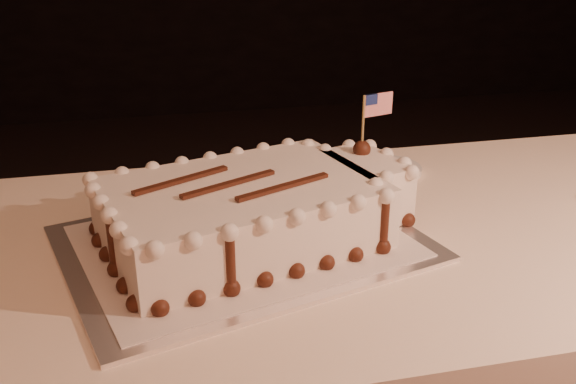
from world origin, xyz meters
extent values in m
cube|color=#FFE3C5|center=(0.00, 0.60, 0.38)|extent=(2.40, 0.80, 0.75)
cube|color=white|center=(-0.40, 0.59, 0.75)|extent=(0.68, 0.58, 0.01)
cube|color=silver|center=(-0.40, 0.59, 0.76)|extent=(0.61, 0.52, 0.00)
cube|color=white|center=(-0.40, 0.59, 0.81)|extent=(0.50, 0.40, 0.10)
cube|color=white|center=(-0.16, 0.65, 0.81)|extent=(0.14, 0.19, 0.10)
sphere|color=#491F12|center=(-0.54, 0.39, 0.77)|extent=(0.03, 0.03, 0.03)
sphere|color=#491F12|center=(-0.49, 0.41, 0.77)|extent=(0.03, 0.03, 0.03)
sphere|color=#491F12|center=(-0.44, 0.42, 0.77)|extent=(0.03, 0.03, 0.03)
sphere|color=#491F12|center=(-0.39, 0.44, 0.77)|extent=(0.03, 0.03, 0.03)
sphere|color=#491F12|center=(-0.33, 0.45, 0.77)|extent=(0.03, 0.03, 0.03)
sphere|color=#491F12|center=(-0.28, 0.47, 0.77)|extent=(0.03, 0.03, 0.03)
sphere|color=#491F12|center=(-0.23, 0.48, 0.77)|extent=(0.03, 0.03, 0.03)
sphere|color=#491F12|center=(-0.18, 0.49, 0.77)|extent=(0.03, 0.03, 0.03)
sphere|color=#491F12|center=(-0.18, 0.54, 0.77)|extent=(0.03, 0.03, 0.03)
sphere|color=#491F12|center=(-0.15, 0.57, 0.77)|extent=(0.03, 0.03, 0.03)
sphere|color=#491F12|center=(-0.10, 0.58, 0.77)|extent=(0.03, 0.03, 0.03)
sphere|color=#491F12|center=(-0.09, 0.62, 0.77)|extent=(0.03, 0.03, 0.03)
sphere|color=#491F12|center=(-0.11, 0.68, 0.77)|extent=(0.03, 0.03, 0.03)
sphere|color=#491F12|center=(-0.12, 0.73, 0.77)|extent=(0.03, 0.03, 0.03)
sphere|color=#491F12|center=(-0.16, 0.74, 0.77)|extent=(0.03, 0.03, 0.03)
sphere|color=#491F12|center=(-0.21, 0.72, 0.77)|extent=(0.03, 0.03, 0.03)
sphere|color=#491F12|center=(-0.24, 0.76, 0.77)|extent=(0.03, 0.03, 0.03)
sphere|color=#491F12|center=(-0.27, 0.77, 0.77)|extent=(0.03, 0.03, 0.03)
sphere|color=#491F12|center=(-0.33, 0.76, 0.77)|extent=(0.03, 0.03, 0.03)
sphere|color=#491F12|center=(-0.38, 0.74, 0.77)|extent=(0.03, 0.03, 0.03)
sphere|color=#491F12|center=(-0.43, 0.73, 0.77)|extent=(0.03, 0.03, 0.03)
sphere|color=#491F12|center=(-0.48, 0.71, 0.77)|extent=(0.03, 0.03, 0.03)
sphere|color=#491F12|center=(-0.54, 0.70, 0.77)|extent=(0.03, 0.03, 0.03)
sphere|color=#491F12|center=(-0.59, 0.68, 0.77)|extent=(0.03, 0.03, 0.03)
sphere|color=#491F12|center=(-0.64, 0.67, 0.77)|extent=(0.03, 0.03, 0.03)
sphere|color=#491F12|center=(-0.63, 0.62, 0.77)|extent=(0.03, 0.03, 0.03)
sphere|color=#491F12|center=(-0.62, 0.57, 0.77)|extent=(0.03, 0.03, 0.03)
sphere|color=#491F12|center=(-0.61, 0.52, 0.77)|extent=(0.03, 0.03, 0.03)
sphere|color=#491F12|center=(-0.59, 0.46, 0.77)|extent=(0.03, 0.03, 0.03)
sphere|color=#491F12|center=(-0.58, 0.41, 0.77)|extent=(0.03, 0.03, 0.03)
sphere|color=white|center=(-0.54, 0.39, 0.86)|extent=(0.03, 0.03, 0.03)
sphere|color=white|center=(-0.49, 0.41, 0.86)|extent=(0.03, 0.03, 0.03)
sphere|color=white|center=(-0.44, 0.42, 0.86)|extent=(0.03, 0.03, 0.03)
sphere|color=white|center=(-0.39, 0.44, 0.86)|extent=(0.03, 0.03, 0.03)
sphere|color=white|center=(-0.33, 0.45, 0.86)|extent=(0.03, 0.03, 0.03)
sphere|color=white|center=(-0.28, 0.47, 0.86)|extent=(0.03, 0.03, 0.03)
sphere|color=white|center=(-0.23, 0.48, 0.86)|extent=(0.03, 0.03, 0.03)
sphere|color=white|center=(-0.18, 0.49, 0.86)|extent=(0.03, 0.03, 0.03)
sphere|color=white|center=(-0.18, 0.54, 0.86)|extent=(0.03, 0.03, 0.03)
sphere|color=white|center=(-0.15, 0.57, 0.86)|extent=(0.03, 0.03, 0.03)
sphere|color=white|center=(-0.10, 0.58, 0.86)|extent=(0.03, 0.03, 0.03)
sphere|color=white|center=(-0.09, 0.62, 0.86)|extent=(0.03, 0.03, 0.03)
sphere|color=white|center=(-0.11, 0.68, 0.86)|extent=(0.03, 0.03, 0.03)
sphere|color=white|center=(-0.12, 0.73, 0.86)|extent=(0.03, 0.03, 0.03)
sphere|color=white|center=(-0.16, 0.74, 0.86)|extent=(0.03, 0.03, 0.03)
sphere|color=white|center=(-0.21, 0.72, 0.86)|extent=(0.03, 0.03, 0.03)
sphere|color=white|center=(-0.24, 0.76, 0.86)|extent=(0.03, 0.03, 0.03)
sphere|color=white|center=(-0.27, 0.77, 0.86)|extent=(0.03, 0.03, 0.03)
sphere|color=white|center=(-0.33, 0.76, 0.86)|extent=(0.03, 0.03, 0.03)
sphere|color=white|center=(-0.38, 0.74, 0.86)|extent=(0.03, 0.03, 0.03)
sphere|color=white|center=(-0.43, 0.73, 0.86)|extent=(0.03, 0.03, 0.03)
sphere|color=white|center=(-0.48, 0.71, 0.86)|extent=(0.03, 0.03, 0.03)
sphere|color=white|center=(-0.54, 0.70, 0.86)|extent=(0.03, 0.03, 0.03)
sphere|color=white|center=(-0.59, 0.68, 0.86)|extent=(0.03, 0.03, 0.03)
sphere|color=white|center=(-0.64, 0.67, 0.86)|extent=(0.03, 0.03, 0.03)
sphere|color=white|center=(-0.63, 0.62, 0.86)|extent=(0.03, 0.03, 0.03)
sphere|color=white|center=(-0.62, 0.57, 0.86)|extent=(0.03, 0.03, 0.03)
sphere|color=white|center=(-0.61, 0.52, 0.86)|extent=(0.03, 0.03, 0.03)
sphere|color=white|center=(-0.59, 0.46, 0.86)|extent=(0.03, 0.03, 0.03)
sphere|color=white|center=(-0.58, 0.41, 0.86)|extent=(0.03, 0.03, 0.03)
cylinder|color=#491F12|center=(-0.44, 0.42, 0.81)|extent=(0.01, 0.01, 0.10)
sphere|color=#491F12|center=(-0.44, 0.42, 0.77)|extent=(0.03, 0.03, 0.03)
cylinder|color=#491F12|center=(-0.18, 0.49, 0.81)|extent=(0.01, 0.01, 0.10)
sphere|color=#491F12|center=(-0.18, 0.49, 0.77)|extent=(0.03, 0.03, 0.03)
cylinder|color=#491F12|center=(-0.11, 0.68, 0.81)|extent=(0.01, 0.01, 0.10)
sphere|color=#491F12|center=(-0.11, 0.68, 0.77)|extent=(0.03, 0.03, 0.03)
cylinder|color=#491F12|center=(-0.27, 0.77, 0.81)|extent=(0.01, 0.01, 0.10)
sphere|color=#491F12|center=(-0.27, 0.77, 0.77)|extent=(0.03, 0.03, 0.03)
cylinder|color=#491F12|center=(-0.54, 0.70, 0.81)|extent=(0.01, 0.01, 0.10)
sphere|color=#491F12|center=(-0.54, 0.70, 0.77)|extent=(0.03, 0.03, 0.03)
cylinder|color=#491F12|center=(-0.61, 0.52, 0.81)|extent=(0.01, 0.01, 0.10)
sphere|color=#491F12|center=(-0.61, 0.52, 0.77)|extent=(0.03, 0.03, 0.03)
cube|color=#491F12|center=(-0.49, 0.61, 0.87)|extent=(0.16, 0.09, 0.01)
cube|color=#491F12|center=(-0.42, 0.58, 0.87)|extent=(0.17, 0.09, 0.01)
cube|color=#491F12|center=(-0.33, 0.55, 0.87)|extent=(0.17, 0.08, 0.01)
sphere|color=#491F12|center=(-0.15, 0.68, 0.87)|extent=(0.03, 0.03, 0.03)
cylinder|color=#A28245|center=(-0.15, 0.68, 0.91)|extent=(0.00, 0.00, 0.13)
cube|color=red|center=(-0.12, 0.69, 0.95)|extent=(0.06, 0.02, 0.04)
cube|color=navy|center=(-0.14, 0.69, 0.96)|extent=(0.03, 0.01, 0.02)
cylinder|color=white|center=(-0.03, 0.86, 0.76)|extent=(0.15, 0.15, 0.01)
camera|label=1|loc=(-0.54, -0.38, 1.27)|focal=40.00mm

